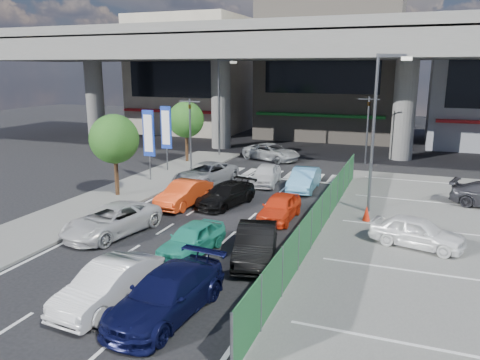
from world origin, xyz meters
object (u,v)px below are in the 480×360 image
at_px(parked_sedan_white, 417,232).
at_px(traffic_cone, 366,213).
at_px(signboard_far, 166,129).
at_px(hatch_black_mid_right, 256,244).
at_px(wagon_silver_front_left, 205,174).
at_px(sedan_white_front_mid, 266,174).
at_px(street_lamp_right, 378,121).
at_px(street_lamp_left, 221,99).
at_px(traffic_light_left, 190,116).
at_px(hatch_white_back_mid, 109,285).
at_px(minivan_navy_back, 167,294).
at_px(kei_truck_front_right, 304,179).
at_px(taxi_orange_left, 184,194).
at_px(tree_near, 114,139).
at_px(sedan_black_mid, 226,195).
at_px(crossing_wagon_silver, 271,152).
at_px(taxi_teal_mid, 192,239).
at_px(sedan_white_mid_left, 112,220).
at_px(signboard_near, 149,135).
at_px(taxi_orange_right, 280,207).
at_px(tree_far, 186,120).
at_px(traffic_light_right, 368,113).

xyz_separation_m(parked_sedan_white, traffic_cone, (-2.31, 2.76, -0.27)).
xyz_separation_m(signboard_far, traffic_cone, (14.67, -6.60, -2.63)).
relative_size(hatch_black_mid_right, wagon_silver_front_left, 0.84).
height_order(signboard_far, sedan_white_front_mid, signboard_far).
relative_size(street_lamp_right, parked_sedan_white, 2.12).
bearing_deg(signboard_far, street_lamp_left, 79.69).
xyz_separation_m(traffic_light_left, street_lamp_left, (-0.13, 6.00, 0.83)).
height_order(hatch_white_back_mid, minivan_navy_back, minivan_navy_back).
bearing_deg(kei_truck_front_right, hatch_black_mid_right, -88.19).
bearing_deg(traffic_cone, taxi_orange_left, -176.12).
relative_size(tree_near, sedan_black_mid, 1.14).
relative_size(minivan_navy_back, crossing_wagon_silver, 0.98).
xyz_separation_m(hatch_black_mid_right, traffic_cone, (3.54, 6.34, -0.26)).
distance_m(hatch_black_mid_right, sedan_black_mid, 7.62).
distance_m(minivan_navy_back, taxi_orange_left, 11.62).
xyz_separation_m(taxi_teal_mid, traffic_cone, (6.19, 6.57, -0.19)).
bearing_deg(sedan_white_mid_left, hatch_white_back_mid, -44.27).
height_order(street_lamp_left, signboard_far, street_lamp_left).
xyz_separation_m(signboard_near, minivan_navy_back, (9.54, -14.81, -2.37)).
xyz_separation_m(street_lamp_right, hatch_black_mid_right, (-3.65, -7.94, -4.08)).
bearing_deg(sedan_black_mid, sedan_white_mid_left, -103.86).
height_order(signboard_far, taxi_orange_left, signboard_far).
distance_m(hatch_white_back_mid, minivan_navy_back, 2.03).
distance_m(sedan_black_mid, kei_truck_front_right, 5.75).
height_order(sedan_white_mid_left, taxi_orange_left, taxi_orange_left).
bearing_deg(hatch_black_mid_right, traffic_cone, 47.39).
distance_m(sedan_white_mid_left, taxi_orange_right, 8.01).
xyz_separation_m(wagon_silver_front_left, crossing_wagon_silver, (1.64, 9.20, -0.02)).
height_order(signboard_far, hatch_black_mid_right, signboard_far).
relative_size(taxi_teal_mid, sedan_white_front_mid, 0.95).
height_order(street_lamp_left, sedan_white_mid_left, street_lamp_left).
xyz_separation_m(street_lamp_left, kei_truck_front_right, (9.16, -8.68, -4.09)).
distance_m(signboard_near, tree_far, 6.54).
bearing_deg(traffic_light_left, sedan_white_front_mid, -18.35).
bearing_deg(minivan_navy_back, sedan_black_mid, 109.34).
height_order(hatch_black_mid_right, traffic_cone, hatch_black_mid_right).
xyz_separation_m(hatch_white_back_mid, sedan_white_mid_left, (-3.79, 5.43, -0.01)).
relative_size(street_lamp_left, signboard_far, 1.70).
bearing_deg(taxi_orange_right, sedan_black_mid, 158.94).
xyz_separation_m(traffic_light_left, sedan_black_mid, (5.79, -7.42, -3.33)).
relative_size(sedan_black_mid, traffic_cone, 5.62).
distance_m(traffic_light_right, signboard_near, 16.83).
bearing_deg(street_lamp_left, hatch_black_mid_right, -63.72).
distance_m(sedan_black_mid, taxi_orange_right, 3.68).
bearing_deg(traffic_light_left, taxi_orange_left, -65.94).
xyz_separation_m(tree_far, kei_truck_front_right, (10.64, -5.18, -2.71)).
bearing_deg(traffic_light_left, street_lamp_left, 91.20).
bearing_deg(hatch_black_mid_right, street_lamp_right, 51.92).
height_order(street_lamp_left, taxi_teal_mid, street_lamp_left).
xyz_separation_m(hatch_white_back_mid, parked_sedan_white, (9.06, 8.53, 0.02)).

